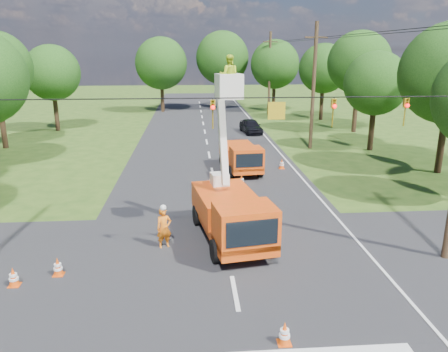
{
  "coord_description": "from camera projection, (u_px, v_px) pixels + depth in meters",
  "views": [
    {
      "loc": [
        -1.35,
        -12.87,
        7.88
      ],
      "look_at": [
        0.03,
        5.26,
        2.6
      ],
      "focal_mm": 35.0,
      "sensor_mm": 36.0,
      "label": 1
    }
  ],
  "objects": [
    {
      "name": "ground",
      "position": [
        209.0,
        155.0,
        33.77
      ],
      "size": [
        140.0,
        140.0,
        0.0
      ],
      "primitive_type": "plane",
      "color": "#2B4C16",
      "rests_on": "ground"
    },
    {
      "name": "road_main",
      "position": [
        209.0,
        155.0,
        33.77
      ],
      "size": [
        12.0,
        100.0,
        0.06
      ],
      "primitive_type": "cube",
      "color": "black",
      "rests_on": "ground"
    },
    {
      "name": "road_cross",
      "position": [
        230.0,
        266.0,
        16.54
      ],
      "size": [
        56.0,
        10.0,
        0.07
      ],
      "primitive_type": "cube",
      "color": "black",
      "rests_on": "ground"
    },
    {
      "name": "edge_line",
      "position": [
        280.0,
        154.0,
        34.18
      ],
      "size": [
        0.12,
        90.0,
        0.02
      ],
      "primitive_type": "cube",
      "color": "silver",
      "rests_on": "ground"
    },
    {
      "name": "bucket_truck",
      "position": [
        231.0,
        205.0,
        18.25
      ],
      "size": [
        3.25,
        6.41,
        7.7
      ],
      "rotation": [
        0.0,
        0.0,
        0.17
      ],
      "color": "#EE4410",
      "rests_on": "ground"
    },
    {
      "name": "second_truck",
      "position": [
        241.0,
        157.0,
        29.0
      ],
      "size": [
        2.56,
        5.52,
        2.0
      ],
      "rotation": [
        0.0,
        0.0,
        0.1
      ],
      "color": "#EE4410",
      "rests_on": "ground"
    },
    {
      "name": "ground_worker",
      "position": [
        164.0,
        228.0,
        17.81
      ],
      "size": [
        0.74,
        0.61,
        1.73
      ],
      "primitive_type": "imported",
      "rotation": [
        0.0,
        0.0,
        0.36
      ],
      "color": "#E45113",
      "rests_on": "ground"
    },
    {
      "name": "distant_car",
      "position": [
        251.0,
        126.0,
        42.6
      ],
      "size": [
        2.16,
        4.24,
        1.38
      ],
      "primitive_type": "imported",
      "rotation": [
        0.0,
        0.0,
        0.13
      ],
      "color": "black",
      "rests_on": "ground"
    },
    {
      "name": "traffic_cone_1",
      "position": [
        285.0,
        333.0,
        12.02
      ],
      "size": [
        0.38,
        0.38,
        0.71
      ],
      "color": "#E44B0C",
      "rests_on": "ground"
    },
    {
      "name": "traffic_cone_2",
      "position": [
        267.0,
        204.0,
        22.14
      ],
      "size": [
        0.38,
        0.38,
        0.71
      ],
      "color": "#E44B0C",
      "rests_on": "ground"
    },
    {
      "name": "traffic_cone_3",
      "position": [
        241.0,
        181.0,
        26.04
      ],
      "size": [
        0.38,
        0.38,
        0.71
      ],
      "color": "#E44B0C",
      "rests_on": "ground"
    },
    {
      "name": "traffic_cone_4",
      "position": [
        58.0,
        267.0,
        15.7
      ],
      "size": [
        0.38,
        0.38,
        0.71
      ],
      "color": "#E44B0C",
      "rests_on": "ground"
    },
    {
      "name": "traffic_cone_5",
      "position": [
        13.0,
        277.0,
        14.99
      ],
      "size": [
        0.38,
        0.38,
        0.71
      ],
      "color": "#E44B0C",
      "rests_on": "ground"
    },
    {
      "name": "traffic_cone_7",
      "position": [
        282.0,
        164.0,
        29.84
      ],
      "size": [
        0.38,
        0.38,
        0.71
      ],
      "color": "#E44B0C",
      "rests_on": "ground"
    },
    {
      "name": "pole_right_mid",
      "position": [
        314.0,
        86.0,
        34.89
      ],
      "size": [
        1.8,
        0.3,
        10.0
      ],
      "color": "#4C3823",
      "rests_on": "ground"
    },
    {
      "name": "pole_right_far",
      "position": [
        270.0,
        73.0,
        54.04
      ],
      "size": [
        1.8,
        0.3,
        10.0
      ],
      "color": "#4C3823",
      "rests_on": "ground"
    },
    {
      "name": "signal_span",
      "position": [
        294.0,
        110.0,
        15.05
      ],
      "size": [
        18.0,
        0.29,
        1.07
      ],
      "color": "black",
      "rests_on": "ground"
    },
    {
      "name": "tree_left_f",
      "position": [
        52.0,
        73.0,
        42.6
      ],
      "size": [
        5.4,
        5.4,
        8.4
      ],
      "color": "#382616",
      "rests_on": "ground"
    },
    {
      "name": "tree_right_c",
      "position": [
        376.0,
        84.0,
        34.21
      ],
      "size": [
        5.0,
        5.0,
        7.83
      ],
      "color": "#382616",
      "rests_on": "ground"
    },
    {
      "name": "tree_right_d",
      "position": [
        359.0,
        63.0,
        41.61
      ],
      "size": [
        6.0,
        6.0,
        9.7
      ],
      "color": "#382616",
      "rests_on": "ground"
    },
    {
      "name": "tree_right_e",
      "position": [
        324.0,
        69.0,
        49.44
      ],
      "size": [
        5.6,
        5.6,
        8.63
      ],
      "color": "#382616",
      "rests_on": "ground"
    },
    {
      "name": "tree_far_a",
      "position": [
        161.0,
        63.0,
        55.62
      ],
      "size": [
        6.6,
        6.6,
        9.5
      ],
      "color": "#382616",
      "rests_on": "ground"
    },
    {
      "name": "tree_far_b",
      "position": [
        222.0,
        58.0,
        57.95
      ],
      "size": [
        7.0,
        7.0,
        10.32
      ],
      "color": "#382616",
      "rests_on": "ground"
    },
    {
      "name": "tree_far_c",
      "position": [
        275.0,
        64.0,
        55.76
      ],
      "size": [
        6.2,
        6.2,
        9.18
      ],
      "color": "#382616",
      "rests_on": "ground"
    }
  ]
}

